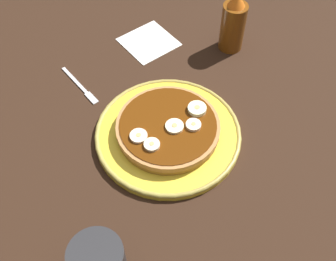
{
  "coord_description": "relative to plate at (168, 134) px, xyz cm",
  "views": [
    {
      "loc": [
        43.94,
        -12.69,
        62.39
      ],
      "look_at": [
        0.0,
        0.0,
        1.82
      ],
      "focal_mm": 43.59,
      "sensor_mm": 36.0,
      "label": 1
    }
  ],
  "objects": [
    {
      "name": "banana_slice_2",
      "position": [
        1.7,
        4.31,
        3.18
      ],
      "size": [
        2.82,
        2.82,
        0.84
      ],
      "color": "#FDE2BE",
      "rests_on": "pancake_stack"
    },
    {
      "name": "pancake_stack",
      "position": [
        -0.07,
        0.19,
        1.71
      ],
      "size": [
        19.4,
        19.33,
        2.49
      ],
      "color": "#A06C29",
      "rests_on": "plate"
    },
    {
      "name": "syrup_bottle",
      "position": [
        -20.5,
        20.53,
        5.5
      ],
      "size": [
        5.34,
        5.34,
        14.11
      ],
      "color": "brown",
      "rests_on": "ground_plane"
    },
    {
      "name": "banana_slice_1",
      "position": [
        3.83,
        -4.05,
        3.17
      ],
      "size": [
        2.87,
        2.87,
        0.82
      ],
      "color": "beige",
      "rests_on": "pancake_stack"
    },
    {
      "name": "plate",
      "position": [
        0.0,
        0.0,
        0.0
      ],
      "size": [
        27.52,
        27.52,
        1.57
      ],
      "color": "yellow",
      "rests_on": "ground_plane"
    },
    {
      "name": "napkin",
      "position": [
        -26.95,
        3.19,
        -0.69
      ],
      "size": [
        14.3,
        14.3,
        0.3
      ],
      "primitive_type": "cube",
      "rotation": [
        0.0,
        0.0,
        0.38
      ],
      "color": "white",
      "rests_on": "ground_plane"
    },
    {
      "name": "banana_slice_0",
      "position": [
        0.99,
        0.94,
        3.12
      ],
      "size": [
        3.38,
        3.38,
        0.72
      ],
      "color": "beige",
      "rests_on": "pancake_stack"
    },
    {
      "name": "banana_slice_4",
      "position": [
        1.32,
        -5.83,
        3.13
      ],
      "size": [
        3.18,
        3.18,
        0.75
      ],
      "color": "#FAE0BB",
      "rests_on": "pancake_stack"
    },
    {
      "name": "banana_slice_3",
      "position": [
        -1.69,
        6.13,
        3.27
      ],
      "size": [
        3.52,
        3.52,
        1.03
      ],
      "color": "#ECF1B9",
      "rests_on": "pancake_stack"
    },
    {
      "name": "ground_plane",
      "position": [
        0.0,
        0.0,
        -2.34
      ],
      "size": [
        140.0,
        140.0,
        3.0
      ],
      "primitive_type": "cube",
      "color": "black"
    },
    {
      "name": "fork",
      "position": [
        -17.12,
        -13.87,
        -0.59
      ],
      "size": [
        12.33,
        6.04,
        0.5
      ],
      "color": "silver",
      "rests_on": "ground_plane"
    }
  ]
}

